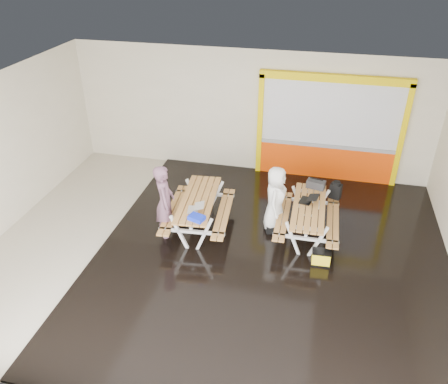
% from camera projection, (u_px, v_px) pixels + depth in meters
% --- Properties ---
extents(room, '(10.02, 8.02, 3.52)m').
position_uv_depth(room, '(214.00, 182.00, 8.99)').
color(room, '#C0B6A2').
rests_on(room, ground).
extents(deck, '(7.50, 7.98, 0.05)m').
position_uv_depth(deck, '(271.00, 258.00, 9.63)').
color(deck, black).
rests_on(deck, room).
extents(kiosk, '(3.88, 0.16, 3.00)m').
position_uv_depth(kiosk, '(329.00, 131.00, 12.01)').
color(kiosk, '#F14305').
rests_on(kiosk, room).
extents(picnic_table_left, '(1.62, 2.25, 0.85)m').
position_uv_depth(picnic_table_left, '(198.00, 206.00, 10.27)').
color(picnic_table_left, '#B57F43').
rests_on(picnic_table_left, deck).
extents(picnic_table_right, '(1.41, 2.05, 0.82)m').
position_uv_depth(picnic_table_right, '(308.00, 213.00, 10.05)').
color(picnic_table_right, '#B57F43').
rests_on(picnic_table_right, deck).
extents(person_left, '(0.63, 0.77, 1.81)m').
position_uv_depth(person_left, '(165.00, 202.00, 9.94)').
color(person_left, '#6C475B').
rests_on(person_left, deck).
extents(person_right, '(0.53, 0.79, 1.58)m').
position_uv_depth(person_right, '(275.00, 199.00, 10.15)').
color(person_right, white).
rests_on(person_right, deck).
extents(laptop_left, '(0.41, 0.39, 0.15)m').
position_uv_depth(laptop_left, '(195.00, 208.00, 9.72)').
color(laptop_left, silver).
rests_on(laptop_left, picnic_table_left).
extents(laptop_right, '(0.47, 0.43, 0.17)m').
position_uv_depth(laptop_right, '(308.00, 199.00, 10.09)').
color(laptop_right, black).
rests_on(laptop_right, picnic_table_right).
extents(blue_pouch, '(0.38, 0.32, 0.10)m').
position_uv_depth(blue_pouch, '(197.00, 218.00, 9.41)').
color(blue_pouch, '#1228D0').
rests_on(blue_pouch, picnic_table_left).
extents(toolbox, '(0.47, 0.31, 0.25)m').
position_uv_depth(toolbox, '(316.00, 184.00, 10.61)').
color(toolbox, black).
rests_on(toolbox, picnic_table_right).
extents(backpack, '(0.31, 0.25, 0.45)m').
position_uv_depth(backpack, '(336.00, 190.00, 10.69)').
color(backpack, black).
rests_on(backpack, picnic_table_right).
extents(dark_case, '(0.54, 0.47, 0.17)m').
position_uv_depth(dark_case, '(275.00, 227.00, 10.45)').
color(dark_case, black).
rests_on(dark_case, deck).
extents(fluke_bag, '(0.41, 0.27, 0.34)m').
position_uv_depth(fluke_bag, '(321.00, 258.00, 9.34)').
color(fluke_bag, black).
rests_on(fluke_bag, deck).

